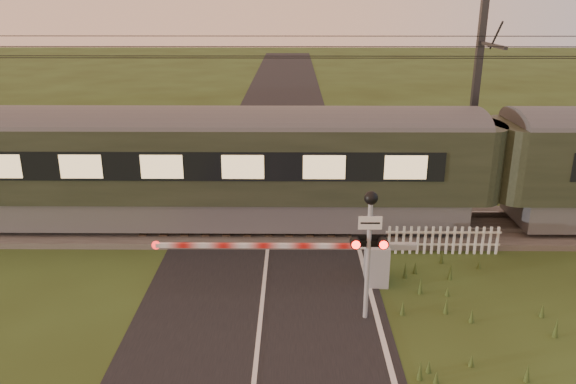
{
  "coord_description": "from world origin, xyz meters",
  "views": [
    {
      "loc": [
        0.75,
        -10.52,
        7.11
      ],
      "look_at": [
        0.63,
        3.2,
        2.4
      ],
      "focal_mm": 35.0,
      "sensor_mm": 36.0,
      "label": 1
    }
  ],
  "objects_px": {
    "catenary_mast": "(475,103)",
    "picket_fence": "(443,240)",
    "crossing_signal": "(369,233)",
    "train": "(492,167)",
    "boom_gate": "(364,260)"
  },
  "relations": [
    {
      "from": "train",
      "to": "crossing_signal",
      "type": "relative_size",
      "value": 12.48
    },
    {
      "from": "catenary_mast",
      "to": "boom_gate",
      "type": "bearing_deg",
      "value": -126.61
    },
    {
      "from": "crossing_signal",
      "to": "train",
      "type": "bearing_deg",
      "value": 50.07
    },
    {
      "from": "picket_fence",
      "to": "catenary_mast",
      "type": "height_order",
      "value": "catenary_mast"
    },
    {
      "from": "train",
      "to": "catenary_mast",
      "type": "height_order",
      "value": "catenary_mast"
    },
    {
      "from": "crossing_signal",
      "to": "catenary_mast",
      "type": "relative_size",
      "value": 0.44
    },
    {
      "from": "train",
      "to": "crossing_signal",
      "type": "distance_m",
      "value": 7.1
    },
    {
      "from": "boom_gate",
      "to": "crossing_signal",
      "type": "xyz_separation_m",
      "value": [
        -0.17,
        -1.81,
        1.54
      ]
    },
    {
      "from": "crossing_signal",
      "to": "picket_fence",
      "type": "bearing_deg",
      "value": 52.77
    },
    {
      "from": "crossing_signal",
      "to": "picket_fence",
      "type": "relative_size",
      "value": 0.93
    },
    {
      "from": "boom_gate",
      "to": "crossing_signal",
      "type": "distance_m",
      "value": 2.39
    },
    {
      "from": "train",
      "to": "crossing_signal",
      "type": "height_order",
      "value": "train"
    },
    {
      "from": "catenary_mast",
      "to": "picket_fence",
      "type": "bearing_deg",
      "value": -113.94
    },
    {
      "from": "boom_gate",
      "to": "catenary_mast",
      "type": "bearing_deg",
      "value": 53.39
    },
    {
      "from": "picket_fence",
      "to": "catenary_mast",
      "type": "xyz_separation_m",
      "value": [
        1.83,
        4.12,
        3.3
      ]
    }
  ]
}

